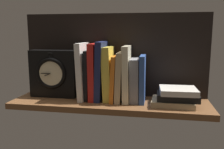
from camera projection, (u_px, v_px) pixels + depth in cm
name	position (u px, v px, depth cm)	size (l,w,h in cm)	color
ground_plane	(110.00, 104.00, 105.34)	(85.13, 23.28, 2.50)	brown
back_panel	(114.00, 55.00, 112.59)	(85.13, 1.20, 37.97)	black
book_white_catcher	(84.00, 71.00, 107.61)	(2.40, 15.82, 24.90)	silver
book_black_skeptic	(89.00, 75.00, 107.46)	(1.81, 12.56, 21.68)	black
book_red_requiem	(94.00, 72.00, 106.76)	(2.71, 13.95, 24.69)	red
book_navy_bierce	(101.00, 71.00, 106.17)	(2.62, 14.39, 25.51)	#192147
book_yellow_seinlanguage	(108.00, 74.00, 105.78)	(3.51, 13.34, 23.25)	gold
book_orange_pandolfini	(115.00, 78.00, 105.58)	(1.69, 15.45, 19.59)	orange
book_tan_shortstories	(120.00, 76.00, 105.05)	(2.43, 15.44, 20.98)	tan
book_cream_twain	(127.00, 74.00, 104.31)	(2.69, 14.79, 23.78)	beige
book_gray_chess	(135.00, 80.00, 104.15)	(3.77, 12.81, 18.41)	gray
book_blue_modern	(143.00, 78.00, 103.45)	(2.16, 14.08, 19.90)	#2D4C8E
framed_clock	(54.00, 74.00, 110.63)	(21.49, 7.54, 21.49)	black
book_stack_side	(176.00, 97.00, 98.19)	(18.87, 14.47, 7.33)	#9E8966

